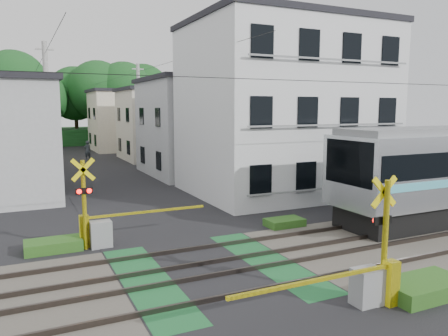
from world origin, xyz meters
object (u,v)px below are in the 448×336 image
crossing_signal_near (372,277)px  apartment_block (283,109)px  crossing_signal_far (98,227)px  pedestrian (88,150)px

crossing_signal_near → apartment_block: size_ratio=0.46×
crossing_signal_far → apartment_block: apartment_block is taller
apartment_block → pedestrian: 21.93m
crossing_signal_far → pedestrian: (3.32, 26.00, 0.17)m
crossing_signal_near → crossing_signal_far: 8.95m
crossing_signal_far → crossing_signal_near: bearing=-54.7°
crossing_signal_far → pedestrian: crossing_signal_far is taller
crossing_signal_far → apartment_block: size_ratio=0.46×
pedestrian → crossing_signal_far: bearing=61.2°
crossing_signal_near → apartment_block: (5.91, 13.15, 3.94)m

